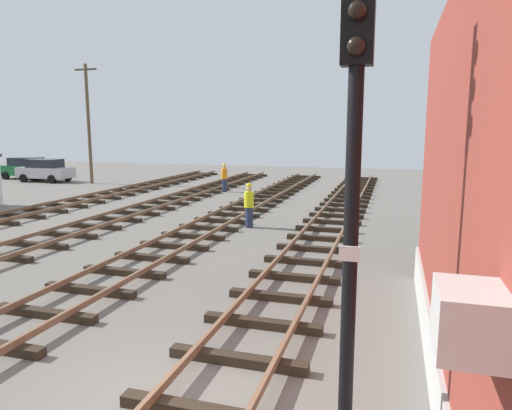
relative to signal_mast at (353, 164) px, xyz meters
The scene contains 8 objects.
ground_plane 4.53m from the signal_mast, behind, with size 88.04×88.04×0.00m, color slate.
track_near_building 4.05m from the signal_mast, behind, with size 2.50×67.72×0.32m.
signal_mast is the anchor object (origin of this frame).
parked_car_silver 35.39m from the signal_mast, 136.39° to the left, with size 4.20×2.04×1.76m.
parked_car_green 38.41m from the signal_mast, 138.09° to the left, with size 4.20×2.04×1.76m.
utility_pole_far 32.46m from the signal_mast, 131.29° to the left, with size 1.80×0.24×8.75m.
track_worker_foreground 25.04m from the signal_mast, 113.94° to the left, with size 0.40×0.40×1.87m.
track_worker_distant 13.91m from the signal_mast, 112.54° to the left, with size 0.40×0.40×1.87m.
Camera 1 is at (3.14, -5.52, 4.05)m, focal length 32.48 mm.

